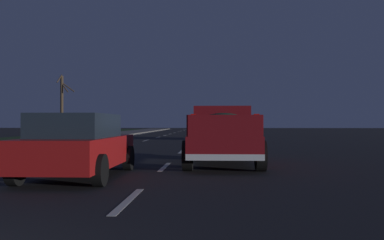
# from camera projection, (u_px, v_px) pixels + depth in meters

# --- Properties ---
(ground) EXTENTS (144.00, 144.00, 0.00)m
(ground) POSITION_uv_depth(u_px,v_px,m) (168.00, 141.00, 29.90)
(ground) COLOR black
(sidewalk_shoulder) EXTENTS (108.00, 4.00, 0.12)m
(sidewalk_shoulder) POSITION_uv_depth(u_px,v_px,m) (66.00, 140.00, 30.27)
(sidewalk_shoulder) COLOR slate
(sidewalk_shoulder) RESTS_ON ground
(lane_markings) EXTENTS (108.83, 7.04, 0.01)m
(lane_markings) POSITION_uv_depth(u_px,v_px,m) (134.00, 139.00, 33.31)
(lane_markings) COLOR silver
(lane_markings) RESTS_ON ground
(pickup_truck) EXTENTS (5.42, 2.28, 1.87)m
(pickup_truck) POSITION_uv_depth(u_px,v_px,m) (222.00, 134.00, 13.31)
(pickup_truck) COLOR maroon
(pickup_truck) RESTS_ON ground
(sedan_blue) EXTENTS (4.44, 2.09, 1.54)m
(sedan_blue) POSITION_uv_depth(u_px,v_px,m) (218.00, 129.00, 32.85)
(sedan_blue) COLOR navy
(sedan_blue) RESTS_ON ground
(sedan_red) EXTENTS (4.41, 2.03, 1.54)m
(sedan_red) POSITION_uv_depth(u_px,v_px,m) (79.00, 145.00, 10.17)
(sedan_red) COLOR maroon
(sedan_red) RESTS_ON ground
(bare_tree_far) EXTENTS (1.64, 1.40, 5.76)m
(bare_tree_far) POSITION_uv_depth(u_px,v_px,m) (62.00, 104.00, 38.60)
(bare_tree_far) COLOR #423323
(bare_tree_far) RESTS_ON ground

